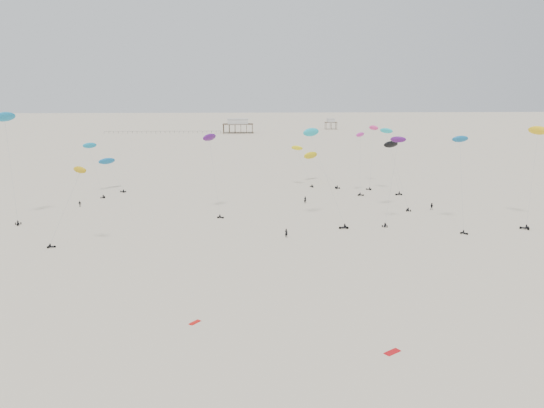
{
  "coord_description": "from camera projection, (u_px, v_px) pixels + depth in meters",
  "views": [
    {
      "loc": [
        -5.75,
        -21.66,
        31.28
      ],
      "look_at": [
        0.0,
        88.0,
        7.0
      ],
      "focal_mm": 35.0,
      "sensor_mm": 36.0,
      "label": 1
    }
  ],
  "objects": [
    {
      "name": "pier_fence",
      "position": [
        163.0,
        132.0,
        366.1
      ],
      "size": [
        80.2,
        0.2,
        1.5
      ],
      "color": "black",
      "rests_on": "ground"
    },
    {
      "name": "rig_7",
      "position": [
        373.0,
        142.0,
        170.92
      ],
      "size": [
        6.41,
        15.1,
        21.3
      ],
      "rotation": [
        0.0,
        0.0,
        1.1
      ],
      "color": "black",
      "rests_on": "ground"
    },
    {
      "name": "spectator_2",
      "position": [
        80.0,
        207.0,
        141.54
      ],
      "size": [
        1.16,
        0.67,
        1.9
      ],
      "primitive_type": "imported",
      "rotation": [
        0.0,
        0.0,
        6.34
      ],
      "color": "black",
      "rests_on": "ground"
    },
    {
      "name": "rig_0",
      "position": [
        300.0,
        155.0,
        169.47
      ],
      "size": [
        7.63,
        6.19,
        13.34
      ],
      "rotation": [
        0.0,
        0.0,
        3.36
      ],
      "color": "black",
      "rests_on": "ground"
    },
    {
      "name": "rig_12",
      "position": [
        314.0,
        159.0,
        177.49
      ],
      "size": [
        10.74,
        18.66,
        17.51
      ],
      "rotation": [
        0.0,
        0.0,
        0.3
      ],
      "color": "black",
      "rests_on": "ground"
    },
    {
      "name": "rig_14",
      "position": [
        109.0,
        164.0,
        163.56
      ],
      "size": [
        9.54,
        8.81,
        11.22
      ],
      "rotation": [
        0.0,
        0.0,
        1.16
      ],
      "color": "black",
      "rests_on": "ground"
    },
    {
      "name": "rig_11",
      "position": [
        211.0,
        147.0,
        132.44
      ],
      "size": [
        5.96,
        11.39,
        20.5
      ],
      "rotation": [
        0.0,
        0.0,
        4.19
      ],
      "color": "black",
      "rests_on": "ground"
    },
    {
      "name": "rig_5",
      "position": [
        6.0,
        131.0,
        123.42
      ],
      "size": [
        6.75,
        10.51,
        25.91
      ],
      "rotation": [
        0.0,
        0.0,
        3.43
      ],
      "color": "black",
      "rests_on": "ground"
    },
    {
      "name": "rig_6",
      "position": [
        360.0,
        152.0,
        156.39
      ],
      "size": [
        3.76,
        7.22,
        18.43
      ],
      "rotation": [
        0.0,
        0.0,
        4.18
      ],
      "color": "black",
      "rests_on": "ground"
    },
    {
      "name": "rig_4",
      "position": [
        394.0,
        169.0,
        120.59
      ],
      "size": [
        5.84,
        5.63,
        20.55
      ],
      "rotation": [
        0.0,
        0.0,
        5.86
      ],
      "color": "black",
      "rests_on": "ground"
    },
    {
      "name": "pavilion_small",
      "position": [
        331.0,
        125.0,
        401.01
      ],
      "size": [
        9.0,
        7.0,
        8.0
      ],
      "color": "brown",
      "rests_on": "ground"
    },
    {
      "name": "rig_10",
      "position": [
        319.0,
        154.0,
        122.54
      ],
      "size": [
        10.38,
        11.84,
        22.86
      ],
      "rotation": [
        0.0,
        0.0,
        1.84
      ],
      "color": "black",
      "rests_on": "ground"
    },
    {
      "name": "ground_plane",
      "position": [
        258.0,
        163.0,
        223.18
      ],
      "size": [
        900.0,
        900.0,
        0.0
      ],
      "primitive_type": "plane",
      "color": "beige"
    },
    {
      "name": "pavilion_main",
      "position": [
        238.0,
        127.0,
        368.02
      ],
      "size": [
        21.0,
        13.0,
        9.8
      ],
      "color": "brown",
      "rests_on": "ground"
    },
    {
      "name": "rig_13",
      "position": [
        394.0,
        156.0,
        136.12
      ],
      "size": [
        7.51,
        6.02,
        18.06
      ],
      "rotation": [
        0.0,
        0.0,
        6.25
      ],
      "color": "black",
      "rests_on": "ground"
    },
    {
      "name": "spectator_1",
      "position": [
        432.0,
        210.0,
        138.15
      ],
      "size": [
        1.2,
        1.04,
        2.13
      ],
      "primitive_type": "imported",
      "rotation": [
        0.0,
        0.0,
        5.77
      ],
      "color": "black",
      "rests_on": "ground"
    },
    {
      "name": "rig_8",
      "position": [
        536.0,
        151.0,
        122.98
      ],
      "size": [
        9.39,
        13.05,
        23.27
      ],
      "rotation": [
        0.0,
        0.0,
        1.14
      ],
      "color": "black",
      "rests_on": "ground"
    },
    {
      "name": "rig_9",
      "position": [
        72.0,
        192.0,
        104.3
      ],
      "size": [
        9.0,
        3.31,
        16.37
      ],
      "rotation": [
        0.0,
        0.0,
        4.71
      ],
      "color": "black",
      "rests_on": "ground"
    },
    {
      "name": "rig_1",
      "position": [
        93.0,
        157.0,
        155.85
      ],
      "size": [
        7.97,
        10.43,
        16.22
      ],
      "rotation": [
        0.0,
        0.0,
        6.18
      ],
      "color": "black",
      "rests_on": "ground"
    },
    {
      "name": "spectator_3",
      "position": [
        305.0,
        203.0,
        146.19
      ],
      "size": [
        0.82,
        0.59,
        2.18
      ],
      "primitive_type": "imported",
      "rotation": [
        0.0,
        0.0,
        3.19
      ],
      "color": "black",
      "rests_on": "ground"
    },
    {
      "name": "grounded_kite_b",
      "position": [
        195.0,
        323.0,
        71.92
      ],
      "size": [
        1.67,
        1.85,
        0.07
      ],
      "primitive_type": "cube",
      "rotation": [
        0.0,
        0.0,
        0.9
      ],
      "color": "red",
      "rests_on": "ground"
    },
    {
      "name": "rig_2",
      "position": [
        390.0,
        148.0,
        158.58
      ],
      "size": [
        6.18,
        9.84,
        19.5
      ],
      "rotation": [
        0.0,
        0.0,
        1.9
      ],
      "color": "black",
      "rests_on": "ground"
    },
    {
      "name": "grounded_kite_a",
      "position": [
        392.0,
        352.0,
        63.87
      ],
      "size": [
        2.33,
        1.97,
        0.08
      ],
      "primitive_type": "cube",
      "rotation": [
        0.0,
        0.0,
        0.59
      ],
      "color": "#BA0B10",
      "rests_on": "ground"
    },
    {
      "name": "rig_3",
      "position": [
        461.0,
        157.0,
        119.27
      ],
      "size": [
        4.52,
        11.72,
        21.31
      ],
      "rotation": [
        0.0,
        0.0,
        3.75
      ],
      "color": "black",
      "rests_on": "ground"
    },
    {
      "name": "spectator_0",
      "position": [
        286.0,
        237.0,
        112.8
      ],
      "size": [
        0.99,
        0.91,
        2.24
      ],
      "primitive_type": "imported",
      "rotation": [
        0.0,
        0.0,
        2.58
      ],
      "color": "black",
      "rests_on": "ground"
    }
  ]
}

